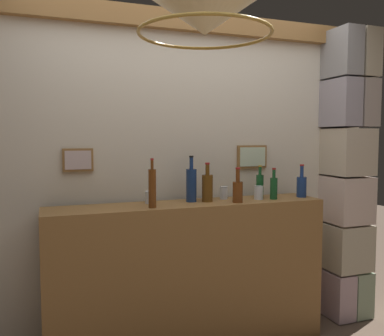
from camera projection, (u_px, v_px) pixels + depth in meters
name	position (u px, v px, depth m)	size (l,w,h in m)	color
panelled_rear_partition	(178.00, 166.00, 3.05)	(3.34, 0.15, 2.43)	beige
stone_pillar	(345.00, 177.00, 3.38)	(0.36, 0.39, 2.37)	#BBA0AB
bar_shelf_unit	(190.00, 276.00, 2.87)	(1.98, 0.37, 1.05)	olive
liquor_bottle_tequila	(274.00, 187.00, 2.99)	(0.05, 0.05, 0.23)	#194D25
liquor_bottle_gin	(260.00, 185.00, 3.08)	(0.06, 0.06, 0.25)	#1A5026
liquor_bottle_amaro	(191.00, 184.00, 2.87)	(0.08, 0.08, 0.33)	navy
liquor_bottle_rum	(302.00, 186.00, 3.10)	(0.07, 0.07, 0.25)	navy
liquor_bottle_whiskey	(152.00, 188.00, 2.63)	(0.05, 0.05, 0.32)	brown
liquor_bottle_mezcal	(238.00, 190.00, 2.85)	(0.07, 0.07, 0.25)	brown
liquor_bottle_brandy	(207.00, 187.00, 2.88)	(0.08, 0.08, 0.28)	brown
glass_tumbler_rocks	(150.00, 197.00, 2.81)	(0.07, 0.07, 0.09)	silver
glass_tumbler_highball	(259.00, 193.00, 2.99)	(0.07, 0.07, 0.10)	silver
glass_tumbler_shot	(224.00, 193.00, 3.00)	(0.06, 0.06, 0.09)	silver
pendant_lamp	(205.00, 12.00, 1.85)	(0.63, 0.63, 0.60)	beige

